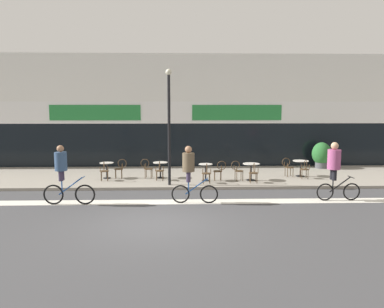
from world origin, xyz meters
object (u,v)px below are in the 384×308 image
(cafe_chair_0_side, at_px, (120,167))
(cafe_chair_4_near, at_px, (305,168))
(bistro_table_3, at_px, (251,168))
(cafe_chair_0_near, at_px, (104,170))
(planter_pot, at_px, (322,155))
(cyclist_2, at_px, (335,166))
(cafe_chair_4_side, at_px, (288,166))
(bistro_table_1, at_px, (160,167))
(cafe_chair_3_near, at_px, (254,171))
(cafe_chair_2_side, at_px, (219,169))
(cafe_chair_1_side, at_px, (147,167))
(cyclist_0, at_px, (190,170))
(cafe_chair_1_near, at_px, (160,169))
(cafe_chair_2_near, at_px, (207,172))
(bistro_table_0, at_px, (107,167))
(lamp_post, at_px, (169,118))
(bistro_table_2, at_px, (206,169))
(cyclist_1, at_px, (63,171))
(cafe_chair_3_side, at_px, (237,169))
(bistro_table_4, at_px, (301,165))

(cafe_chair_0_side, height_order, cafe_chair_4_near, same)
(bistro_table_3, relative_size, cafe_chair_0_near, 0.86)
(planter_pot, height_order, cyclist_2, cyclist_2)
(cafe_chair_0_near, xyz_separation_m, cafe_chair_4_side, (8.55, 0.83, 0.00))
(bistro_table_1, relative_size, cafe_chair_3_near, 0.83)
(cafe_chair_2_side, distance_m, cafe_chair_4_side, 3.50)
(bistro_table_3, distance_m, cyclist_2, 4.15)
(cafe_chair_1_side, bearing_deg, cyclist_0, -60.04)
(bistro_table_3, bearing_deg, bistro_table_1, 170.35)
(cafe_chair_1_side, bearing_deg, cafe_chair_1_near, -39.70)
(cafe_chair_1_side, height_order, cafe_chair_2_near, same)
(bistro_table_0, bearing_deg, cyclist_0, -48.07)
(cafe_chair_2_near, xyz_separation_m, cafe_chair_4_near, (4.62, 0.95, 0.00))
(bistro_table_1, xyz_separation_m, cyclist_0, (1.28, -4.22, 0.56))
(bistro_table_0, xyz_separation_m, lamp_post, (2.96, -1.57, 2.31))
(planter_pot, bearing_deg, cafe_chair_1_side, -164.26)
(bistro_table_3, xyz_separation_m, cafe_chair_2_near, (-2.07, -0.67, -0.04))
(bistro_table_3, relative_size, lamp_post, 0.16)
(bistro_table_2, relative_size, cyclist_1, 0.36)
(cyclist_0, bearing_deg, bistro_table_1, 109.99)
(bistro_table_0, height_order, bistro_table_2, bistro_table_2)
(cafe_chair_3_side, bearing_deg, cafe_chair_3_near, -51.99)
(cafe_chair_4_near, bearing_deg, planter_pot, -30.33)
(cafe_chair_0_side, distance_m, cafe_chair_4_near, 8.57)
(bistro_table_3, height_order, cyclist_2, cyclist_2)
(bistro_table_2, bearing_deg, bistro_table_1, 160.20)
(cafe_chair_3_side, xyz_separation_m, cafe_chair_4_near, (3.18, 0.29, 0.00))
(cafe_chair_3_side, bearing_deg, cafe_chair_0_side, 165.20)
(planter_pot, xyz_separation_m, lamp_post, (-8.14, -4.19, 2.10))
(bistro_table_4, relative_size, cafe_chair_0_side, 0.85)
(cyclist_2, bearing_deg, cafe_chair_1_side, 149.46)
(cafe_chair_1_near, bearing_deg, cafe_chair_3_side, -90.99)
(lamp_post, bearing_deg, cyclist_2, -21.54)
(bistro_table_0, bearing_deg, cyclist_2, -23.68)
(cafe_chair_2_near, xyz_separation_m, cafe_chair_3_near, (2.07, 0.04, 0.00))
(bistro_table_1, relative_size, cafe_chair_4_near, 0.83)
(bistro_table_4, relative_size, cyclist_2, 0.35)
(cafe_chair_0_side, bearing_deg, bistro_table_1, 175.06)
(cafe_chair_1_near, distance_m, cyclist_2, 7.43)
(planter_pot, bearing_deg, cyclist_0, -137.02)
(cafe_chair_0_side, height_order, cafe_chair_4_side, same)
(cafe_chair_0_near, relative_size, cafe_chair_3_side, 1.00)
(bistro_table_3, relative_size, cyclist_0, 0.37)
(cafe_chair_2_side, distance_m, lamp_post, 3.32)
(bistro_table_1, height_order, cyclist_2, cyclist_2)
(cafe_chair_0_near, distance_m, cafe_chair_2_near, 4.61)
(cafe_chair_3_side, distance_m, lamp_post, 3.92)
(cafe_chair_1_side, height_order, cyclist_0, cyclist_0)
(bistro_table_1, xyz_separation_m, cafe_chair_4_near, (6.69, -0.42, -0.01))
(cafe_chair_1_near, xyz_separation_m, cafe_chair_4_side, (6.07, 0.82, 0.00))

